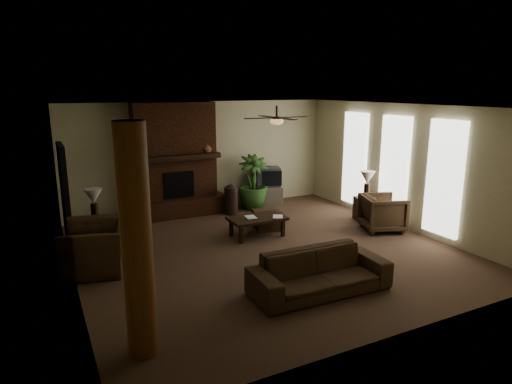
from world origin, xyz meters
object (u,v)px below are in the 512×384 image
floor_vase (231,197)px  log_column (137,244)px  ottoman (267,220)px  lamp_left (94,199)px  sofa (320,266)px  side_table_right (366,209)px  coffee_table (257,220)px  armchair_right (383,211)px  tv_stand (266,195)px  side_table_left (95,234)px  lamp_right (367,179)px  armchair_left (96,239)px  floor_plant (253,194)px

floor_vase → log_column: bearing=-123.8°
ottoman → lamp_left: size_ratio=0.92×
sofa → ottoman: (0.80, 3.21, -0.23)m
sofa → side_table_right: 4.22m
floor_vase → side_table_right: size_ratio=1.40×
coffee_table → floor_vase: size_ratio=1.56×
log_column → armchair_right: bearing=21.5°
coffee_table → tv_stand: (1.47, 2.33, -0.12)m
ottoman → side_table_left: side_table_left is taller
armchair_right → side_table_left: bearing=93.4°
coffee_table → ottoman: bearing=40.2°
coffee_table → lamp_right: (2.91, -0.09, 0.63)m
armchair_right → side_table_left: (-5.91, 1.78, -0.17)m
side_table_left → lamp_left: size_ratio=0.85×
ottoman → tv_stand: (1.00, 1.93, 0.05)m
log_column → sofa: bearing=8.1°
coffee_table → floor_vase: 1.85m
floor_vase → lamp_right: bearing=-35.5°
log_column → coffee_table: bearing=45.3°
lamp_left → log_column: bearing=-90.2°
armchair_right → side_table_left: armchair_right is taller
armchair_left → floor_plant: size_ratio=0.89×
sofa → tv_stand: sofa is taller
floor_vase → tv_stand: bearing=21.0°
armchair_right → coffee_table: 2.85m
floor_plant → coffee_table: bearing=-114.2°
armchair_right → side_table_right: bearing=5.3°
tv_stand → side_table_left: bearing=-143.7°
coffee_table → ottoman: coffee_table is taller
lamp_left → floor_vase: bearing=15.7°
armchair_left → lamp_right: size_ratio=1.95×
log_column → ottoman: 5.28m
tv_stand → floor_vase: (-1.27, -0.49, 0.18)m
coffee_table → armchair_left: bearing=-174.6°
coffee_table → side_table_right: 2.91m
floor_vase → lamp_right: size_ratio=1.18×
lamp_right → side_table_right: bearing=-90.0°
tv_stand → side_table_right: (1.44, -2.44, 0.03)m
sofa → tv_stand: (1.80, 5.14, -0.18)m
tv_stand → side_table_left: 4.90m
armchair_left → armchair_right: size_ratio=1.43×
floor_plant → side_table_left: (-4.14, -1.19, -0.12)m
ottoman → sofa: bearing=-104.0°
side_table_left → floor_plant: bearing=16.1°
floor_vase → floor_plant: 0.76m
armchair_right → lamp_left: lamp_left is taller
side_table_right → lamp_right: lamp_right is taller
log_column → floor_plant: bearing=52.1°
side_table_right → lamp_right: bearing=90.0°
ottoman → lamp_right: bearing=-11.2°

